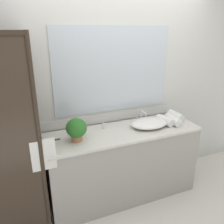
{
  "coord_description": "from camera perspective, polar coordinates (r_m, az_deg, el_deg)",
  "views": [
    {
      "loc": [
        -1.04,
        -2.15,
        2.0
      ],
      "look_at": [
        -0.15,
        0.0,
        1.15
      ],
      "focal_mm": 36.27,
      "sensor_mm": 36.0,
      "label": 1
    }
  ],
  "objects": [
    {
      "name": "rolled_towel_near_edge",
      "position": [
        3.03,
        15.77,
        -0.98
      ],
      "size": [
        0.11,
        0.25,
        0.11
      ],
      "primitive_type": "cylinder",
      "rotation": [
        1.57,
        0.0,
        -0.02
      ],
      "color": "white",
      "rests_on": "vanity_cabinet"
    },
    {
      "name": "amenity_bottle_conditioner",
      "position": [
        2.66,
        -2.25,
        -3.48
      ],
      "size": [
        0.03,
        0.03,
        0.08
      ],
      "color": "white",
      "rests_on": "vanity_cabinet"
    },
    {
      "name": "shower_enclosure",
      "position": [
        2.21,
        -26.39,
        -8.44
      ],
      "size": [
        1.2,
        0.59,
        2.0
      ],
      "color": "#2D2319",
      "rests_on": "ground_plane"
    },
    {
      "name": "sink_basin",
      "position": [
        2.75,
        9.33,
        -2.79
      ],
      "size": [
        0.46,
        0.33,
        0.09
      ],
      "primitive_type": "ellipsoid",
      "color": "white",
      "rests_on": "vanity_cabinet"
    },
    {
      "name": "rolled_towel_far_edge",
      "position": [
        2.85,
        13.14,
        -2.1
      ],
      "size": [
        0.15,
        0.24,
        0.1
      ],
      "primitive_type": "cylinder",
      "rotation": [
        1.57,
        0.0,
        0.19
      ],
      "color": "white",
      "rests_on": "vanity_cabinet"
    },
    {
      "name": "amenity_bottle_shampoo",
      "position": [
        2.65,
        -8.15,
        -3.65
      ],
      "size": [
        0.03,
        0.03,
        0.09
      ],
      "color": "white",
      "rests_on": "vanity_cabinet"
    },
    {
      "name": "ground_plane",
      "position": [
        3.12,
        2.71,
        -19.91
      ],
      "size": [
        8.0,
        8.0,
        0.0
      ],
      "primitive_type": "plane",
      "color": "silver"
    },
    {
      "name": "rolled_towel_middle",
      "position": [
        2.9,
        15.14,
        -1.93
      ],
      "size": [
        0.12,
        0.26,
        0.1
      ],
      "primitive_type": "cylinder",
      "rotation": [
        1.57,
        0.0,
        -0.07
      ],
      "color": "white",
      "rests_on": "vanity_cabinet"
    },
    {
      "name": "potted_plant",
      "position": [
        2.37,
        -8.95,
        -4.19
      ],
      "size": [
        0.22,
        0.22,
        0.25
      ],
      "color": "#B77A51",
      "rests_on": "vanity_cabinet"
    },
    {
      "name": "wall_back_with_mirror",
      "position": [
        2.79,
        0.15,
        5.66
      ],
      "size": [
        4.4,
        0.06,
        2.6
      ],
      "color": "silver",
      "rests_on": "ground_plane"
    },
    {
      "name": "vanity_cabinet",
      "position": [
        2.86,
        2.78,
        -12.84
      ],
      "size": [
        1.8,
        0.58,
        0.9
      ],
      "color": "#9E9993",
      "rests_on": "ground_plane"
    },
    {
      "name": "faucet",
      "position": [
        2.89,
        7.52,
        -1.47
      ],
      "size": [
        0.17,
        0.14,
        0.15
      ],
      "color": "silver",
      "rests_on": "vanity_cabinet"
    }
  ]
}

